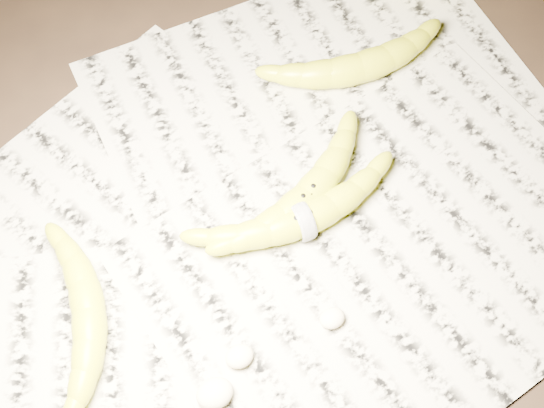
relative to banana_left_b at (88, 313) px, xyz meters
name	(u,v)px	position (x,y,z in m)	size (l,w,h in m)	color
ground	(262,255)	(0.20, -0.01, -0.03)	(3.00, 3.00, 0.00)	black
newspaper_patch	(256,246)	(0.20, 0.00, -0.02)	(0.90, 0.70, 0.01)	#B2AE99
banana_left_b	(88,313)	(0.00, 0.00, 0.00)	(0.20, 0.06, 0.04)	gold
banana_center	(306,196)	(0.28, 0.02, 0.00)	(0.22, 0.06, 0.04)	gold
banana_taped	(302,219)	(0.26, 0.00, 0.00)	(0.23, 0.06, 0.04)	gold
banana_upper_a	(359,66)	(0.43, 0.16, 0.00)	(0.22, 0.07, 0.04)	gold
measuring_tape	(302,219)	(0.26, 0.00, 0.00)	(0.05, 0.05, 0.00)	white
flesh_chunk_a	(215,392)	(0.09, -0.14, -0.01)	(0.04, 0.03, 0.02)	#F5EABD
flesh_chunk_b	(239,355)	(0.13, -0.11, -0.01)	(0.03, 0.03, 0.02)	#F5EABD
flesh_chunk_c	(332,317)	(0.24, -0.12, -0.01)	(0.03, 0.02, 0.02)	#F5EABD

